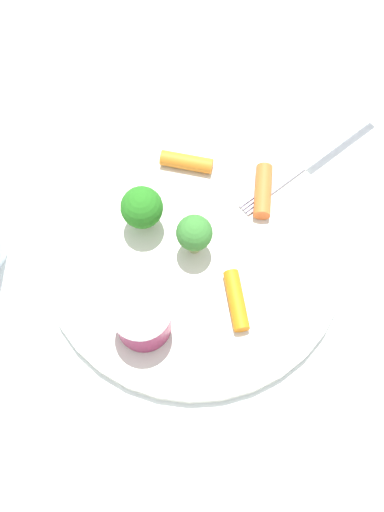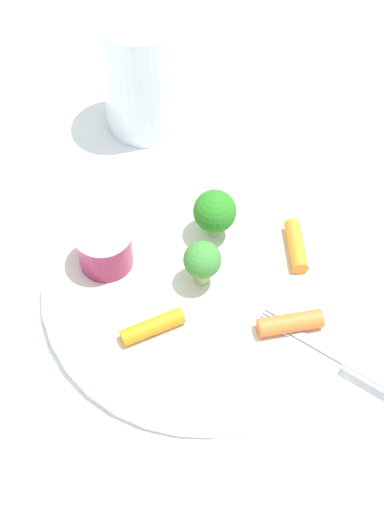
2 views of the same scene
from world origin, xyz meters
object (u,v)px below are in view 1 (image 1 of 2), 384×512
Objects in this scene: carrot_stick_1 at (187,162)px; fork at (310,162)px; sauce_cup at (143,318)px; broccoli_floret_0 at (194,230)px; carrot_stick_2 at (263,191)px; carrot_stick_0 at (236,300)px; plate at (194,251)px; broccoli_floret_1 at (142,208)px.

fork is (0.09, 0.07, -0.01)m from carrot_stick_1.
broccoli_floret_0 reaches higher than sauce_cup.
carrot_stick_2 is (0.02, 0.08, -0.02)m from broccoli_floret_0.
carrot_stick_2 is (0.07, 0.01, 0.00)m from carrot_stick_1.
carrot_stick_0 is 1.00× the size of carrot_stick_2.
plate is 0.03m from broccoli_floret_0.
carrot_stick_1 is at bearing 130.16° from plate.
carrot_stick_0 is at bearing -82.51° from fork.
broccoli_floret_1 is at bearing -129.21° from carrot_stick_2.
carrot_stick_1 is (-0.11, 0.09, 0.00)m from carrot_stick_0.
broccoli_floret_1 is at bearing -169.41° from broccoli_floret_0.
sauce_cup is 0.08m from broccoli_floret_0.
sauce_cup is 0.92× the size of carrot_stick_0.
carrot_stick_2 is at bearing 110.67° from carrot_stick_0.
carrot_stick_0 is 0.14m from carrot_stick_1.
sauce_cup is 0.16m from carrot_stick_1.
carrot_stick_0 is 0.11m from carrot_stick_2.
broccoli_floret_1 is 0.94× the size of carrot_stick_2.
carrot_stick_0 is (0.06, -0.02, 0.01)m from plate.
broccoli_floret_1 is 0.99× the size of carrot_stick_1.
fork is (0.04, 0.13, -0.03)m from broccoli_floret_0.
broccoli_floret_0 reaches higher than carrot_stick_2.
plate is 0.09m from sauce_cup.
broccoli_floret_0 is 0.94× the size of carrot_stick_1.
fork is (-0.02, 0.16, -0.01)m from carrot_stick_0.
carrot_stick_0 is (0.06, -0.02, -0.02)m from broccoli_floret_0.
plate is 5.59× the size of sauce_cup.
broccoli_floret_1 is (-0.05, -0.01, 0.00)m from broccoli_floret_0.
broccoli_floret_0 is 0.95× the size of broccoli_floret_1.
carrot_stick_0 is at bearing -21.64° from broccoli_floret_0.
carrot_stick_0 is 0.30× the size of fork.
carrot_stick_2 is 0.06m from fork.
broccoli_floret_1 reaches higher than carrot_stick_1.
broccoli_floret_1 is at bearing -86.21° from carrot_stick_1.
broccoli_floret_1 reaches higher than fork.
broccoli_floret_1 is at bearing -173.02° from plate.
broccoli_floret_1 is 0.11m from carrot_stick_0.
carrot_stick_0 and carrot_stick_1 have the same top height.
broccoli_floret_0 is (-0.01, 0.08, 0.01)m from sauce_cup.
sauce_cup is 0.22m from fork.
fork is (0.02, 0.06, -0.01)m from carrot_stick_2.
broccoli_floret_1 is (-0.05, -0.01, 0.04)m from plate.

